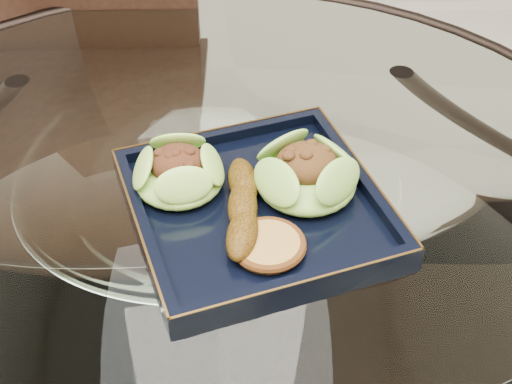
{
  "coord_description": "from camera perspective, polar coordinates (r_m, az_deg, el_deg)",
  "views": [
    {
      "loc": [
        0.03,
        -0.61,
        1.32
      ],
      "look_at": [
        0.05,
        -0.03,
        0.8
      ],
      "focal_mm": 50.0,
      "sensor_mm": 36.0,
      "label": 1
    }
  ],
  "objects": [
    {
      "name": "navy_plate",
      "position": [
        0.8,
        -0.0,
        -1.6
      ],
      "size": [
        0.34,
        0.34,
        0.02
      ],
      "primitive_type": "cube",
      "rotation": [
        0.0,
        0.0,
        0.3
      ],
      "color": "black",
      "rests_on": "dining_table"
    },
    {
      "name": "lettuce_wrap_left",
      "position": [
        0.81,
        -6.22,
        1.4
      ],
      "size": [
        0.13,
        0.13,
        0.04
      ],
      "primitive_type": "ellipsoid",
      "rotation": [
        0.0,
        0.0,
        -0.32
      ],
      "color": "#6BA931",
      "rests_on": "navy_plate"
    },
    {
      "name": "lettuce_wrap_right",
      "position": [
        0.8,
        4.05,
        1.26
      ],
      "size": [
        0.14,
        0.14,
        0.04
      ],
      "primitive_type": "ellipsoid",
      "rotation": [
        0.0,
        0.0,
        0.25
      ],
      "color": "#5F9D2D",
      "rests_on": "navy_plate"
    },
    {
      "name": "crumb_patty",
      "position": [
        0.74,
        0.99,
        -4.33
      ],
      "size": [
        0.09,
        0.09,
        0.01
      ],
      "primitive_type": "cylinder",
      "rotation": [
        0.0,
        0.0,
        0.29
      ],
      "color": "#B88A3D",
      "rests_on": "navy_plate"
    },
    {
      "name": "roasted_plantain",
      "position": [
        0.77,
        -1.08,
        -1.18
      ],
      "size": [
        0.04,
        0.16,
        0.03
      ],
      "primitive_type": "ellipsoid",
      "rotation": [
        0.0,
        0.0,
        1.53
      ],
      "color": "#67400A",
      "rests_on": "navy_plate"
    },
    {
      "name": "dining_table",
      "position": [
        0.95,
        -3.27,
        -8.25
      ],
      "size": [
        1.13,
        1.13,
        0.77
      ],
      "color": "white",
      "rests_on": "ground"
    },
    {
      "name": "dining_chair",
      "position": [
        1.32,
        -12.44,
        2.22
      ],
      "size": [
        0.4,
        0.4,
        0.91
      ],
      "rotation": [
        0.0,
        0.0,
        -0.03
      ],
      "color": "black",
      "rests_on": "ground"
    }
  ]
}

